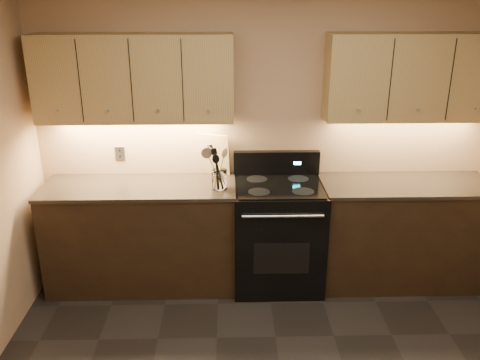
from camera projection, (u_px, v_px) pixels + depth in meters
name	position (u px, v px, depth m)	size (l,w,h in m)	color
wall_back	(268.00, 133.00, 4.43)	(4.00, 0.04, 2.60)	tan
counter_left	(143.00, 235.00, 4.42)	(1.62, 0.62, 0.93)	black
counter_right	(402.00, 232.00, 4.47)	(1.46, 0.62, 0.93)	black
stove	(278.00, 233.00, 4.43)	(0.76, 0.68, 1.14)	black
upper_cab_left	(134.00, 78.00, 4.09)	(1.60, 0.30, 0.70)	tan
upper_cab_right	(414.00, 77.00, 4.15)	(1.44, 0.30, 0.70)	tan
outlet_plate	(120.00, 153.00, 4.46)	(0.09, 0.01, 0.12)	#B2B5BA
utensil_crock	(220.00, 180.00, 4.17)	(0.14, 0.14, 0.16)	white
cutting_board	(213.00, 154.00, 4.46)	(0.29, 0.02, 0.37)	tan
wooden_spoon	(215.00, 168.00, 4.12)	(0.06, 0.06, 0.32)	tan
black_spoon	(219.00, 169.00, 4.14)	(0.06, 0.06, 0.31)	black
black_turner	(222.00, 167.00, 4.10)	(0.08, 0.08, 0.36)	black
steel_spatula	(224.00, 164.00, 4.14)	(0.08, 0.08, 0.38)	silver
steel_skimmer	(223.00, 167.00, 4.12)	(0.09, 0.09, 0.34)	silver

